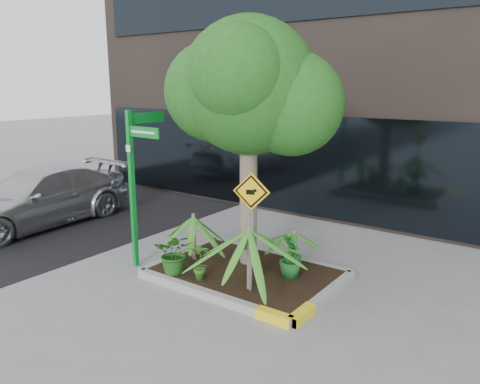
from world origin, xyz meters
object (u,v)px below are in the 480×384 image
Objects in this scene: tree at (249,86)px; parked_car at (37,198)px; street_sign_post at (136,172)px; cattle_sign at (252,212)px.

tree is 0.97× the size of parked_car.
parked_car is 4.29m from street_sign_post.
tree is 2.65m from street_sign_post.
parked_car is at bearing 159.60° from cattle_sign.
parked_car is 1.61× the size of street_sign_post.
cattle_sign is (2.59, 0.08, -0.38)m from street_sign_post.
cattle_sign reaches higher than parked_car.
street_sign_post is 2.62m from cattle_sign.
street_sign_post is (4.11, -0.37, 1.16)m from parked_car.
parked_car is at bearing -173.01° from tree.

